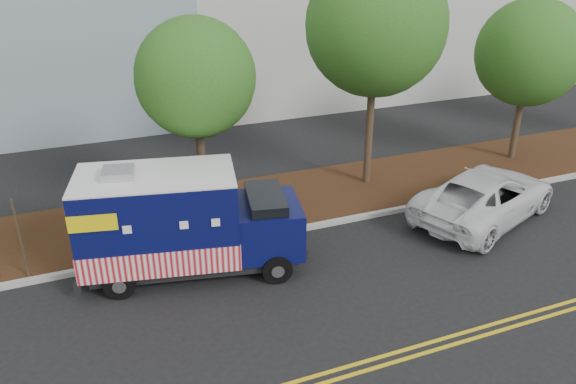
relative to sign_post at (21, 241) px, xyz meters
name	(u,v)px	position (x,y,z in m)	size (l,w,h in m)	color
ground	(241,269)	(5.35, -1.55, -1.20)	(120.00, 120.00, 0.00)	black
curb	(227,243)	(5.35, -0.15, -1.12)	(120.00, 0.18, 0.15)	#9E9E99
mulch_strip	(209,213)	(5.35, 1.95, -1.12)	(120.00, 4.00, 0.15)	#311E0D
centerline_near	(305,379)	(5.35, -6.00, -1.19)	(120.00, 0.10, 0.01)	gold
tree_b	(196,78)	(5.08, 1.23, 3.48)	(3.38, 3.38, 6.38)	#38281C
tree_c	(376,26)	(11.25, 2.14, 4.42)	(4.60, 4.60, 7.93)	#38281C
tree_d	(530,53)	(17.85, 2.12, 3.09)	(3.97, 3.97, 6.28)	#38281C
sign_post	(21,241)	(0.00, 0.00, 0.00)	(0.06, 0.06, 2.40)	#473828
food_truck	(180,225)	(3.89, -1.02, 0.20)	(6.17, 3.28, 3.09)	black
white_car	(485,196)	(13.52, -1.48, -0.42)	(2.58, 5.59, 1.55)	silver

